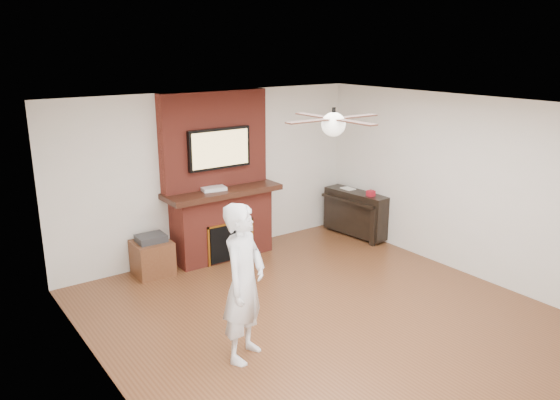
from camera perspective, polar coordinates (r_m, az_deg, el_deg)
room_shell at (r=6.15m, az=5.34°, el=-2.04°), size 5.36×5.86×2.86m
fireplace at (r=8.23m, az=-6.35°, el=0.73°), size 1.78×0.64×2.50m
tv at (r=8.04m, az=-6.34°, el=5.37°), size 1.00×0.08×0.60m
ceiling_fan at (r=5.91m, az=5.61°, el=7.98°), size 1.21×1.21×0.31m
person at (r=5.56m, az=-3.79°, el=-8.63°), size 0.73×0.67×1.67m
side_table at (r=7.94m, az=-13.20°, el=-5.73°), size 0.52×0.52×0.58m
piano at (r=9.30m, az=7.96°, el=-1.28°), size 0.56×1.21×0.86m
cable_box at (r=8.06m, az=-6.94°, el=1.17°), size 0.38×0.25×0.05m
candle_orange at (r=8.26m, az=-6.86°, el=-6.15°), size 0.07×0.07×0.11m
candle_green at (r=8.34m, az=-5.94°, el=-5.90°), size 0.07×0.07×0.10m
candle_cream at (r=8.42m, az=-4.87°, el=-5.59°), size 0.08×0.08×0.12m
candle_blue at (r=8.47m, az=-4.50°, el=-5.61°), size 0.06×0.06×0.08m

